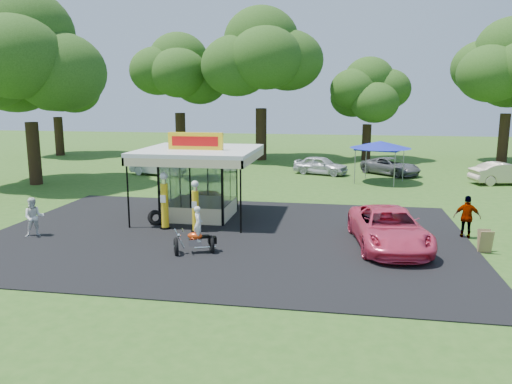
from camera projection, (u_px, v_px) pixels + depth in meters
ground at (214, 250)px, 19.22m from camera, size 120.00×120.00×0.00m
asphalt_apron at (226, 236)px, 21.16m from camera, size 20.00×14.00×0.04m
gas_station_kiosk at (200, 182)px, 24.06m from camera, size 5.40×5.40×4.18m
gas_pump_left at (165, 202)px, 21.99m from camera, size 0.48×0.48×2.58m
gas_pump_right at (195, 208)px, 21.53m from camera, size 0.43×0.43×2.29m
motorcycle at (197, 235)px, 18.67m from camera, size 1.66×1.27×1.89m
spare_tires at (156, 218)px, 22.90m from camera, size 0.86×0.60×0.70m
a_frame_sign at (485, 241)px, 18.80m from camera, size 0.51×0.47×0.88m
kiosk_car at (212, 199)px, 26.44m from camera, size 2.82×1.13×0.96m
pink_sedan at (389, 228)px, 19.47m from camera, size 3.24×5.79×1.53m
spectator_west at (34, 217)px, 20.90m from camera, size 1.03×0.97×1.68m
spectator_east_b at (467, 217)px, 20.67m from camera, size 1.11×0.60×1.80m
bg_car_a at (158, 166)px, 37.31m from camera, size 4.47×2.41×1.40m
bg_car_c at (321, 165)px, 37.67m from camera, size 4.39×2.85×1.39m
bg_car_d at (391, 166)px, 37.50m from camera, size 4.81×4.68×1.28m
bg_car_e at (505, 173)px, 33.43m from camera, size 4.68×2.55×1.46m
tent_west at (197, 144)px, 35.46m from camera, size 3.88×3.88×2.71m
tent_east at (380, 145)px, 33.74m from camera, size 4.08×4.08×2.85m
oak_far_a at (55, 86)px, 48.69m from camera, size 8.98×8.98×10.64m
oak_far_b at (179, 79)px, 48.69m from camera, size 9.75×9.75×11.63m
oak_far_c at (261, 66)px, 44.95m from camera, size 11.38×11.38×13.41m
oak_far_d at (368, 96)px, 45.26m from camera, size 7.66×7.66×9.12m
oak_far_e at (510, 73)px, 42.32m from camera, size 10.17×10.17×12.11m
oak_near at (27, 67)px, 32.12m from camera, size 10.66×10.66×12.28m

